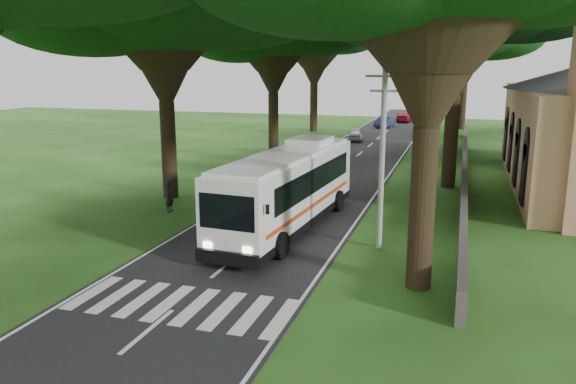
# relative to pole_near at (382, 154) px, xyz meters

# --- Properties ---
(ground) EXTENTS (140.00, 140.00, 0.00)m
(ground) POSITION_rel_pole_near_xyz_m (-5.50, -6.00, -4.18)
(ground) COLOR #234614
(ground) RESTS_ON ground
(road) EXTENTS (8.00, 120.00, 0.04)m
(road) POSITION_rel_pole_near_xyz_m (-5.50, 19.00, -4.17)
(road) COLOR black
(road) RESTS_ON ground
(crosswalk) EXTENTS (8.00, 3.00, 0.01)m
(crosswalk) POSITION_rel_pole_near_xyz_m (-5.50, -8.00, -4.18)
(crosswalk) COLOR silver
(crosswalk) RESTS_ON ground
(property_wall) EXTENTS (0.35, 50.00, 1.20)m
(property_wall) POSITION_rel_pole_near_xyz_m (3.50, 18.00, -3.58)
(property_wall) COLOR #383533
(property_wall) RESTS_ON ground
(pole_near) EXTENTS (1.60, 0.24, 8.00)m
(pole_near) POSITION_rel_pole_near_xyz_m (0.00, 0.00, 0.00)
(pole_near) COLOR gray
(pole_near) RESTS_ON ground
(pole_mid) EXTENTS (1.60, 0.24, 8.00)m
(pole_mid) POSITION_rel_pole_near_xyz_m (0.00, 20.00, 0.00)
(pole_mid) COLOR gray
(pole_mid) RESTS_ON ground
(pole_far) EXTENTS (1.60, 0.24, 8.00)m
(pole_far) POSITION_rel_pole_near_xyz_m (0.00, 40.00, 0.00)
(pole_far) COLOR gray
(pole_far) RESTS_ON ground
(tree_l_midb) EXTENTS (12.96, 12.96, 13.80)m
(tree_l_midb) POSITION_rel_pole_near_xyz_m (-13.00, 24.00, 6.71)
(tree_l_midb) COLOR black
(tree_l_midb) RESTS_ON ground
(tree_l_far) EXTENTS (12.48, 12.48, 14.17)m
(tree_l_far) POSITION_rel_pole_near_xyz_m (-14.00, 42.00, 7.14)
(tree_l_far) COLOR black
(tree_l_far) RESTS_ON ground
(tree_r_midb) EXTENTS (13.29, 13.29, 13.68)m
(tree_r_midb) POSITION_rel_pole_near_xyz_m (2.00, 32.00, 6.53)
(tree_r_midb) COLOR black
(tree_r_midb) RESTS_ON ground
(tree_r_far) EXTENTS (14.91, 14.91, 15.14)m
(tree_r_far) POSITION_rel_pole_near_xyz_m (3.00, 50.00, 7.68)
(tree_r_far) COLOR black
(tree_r_far) RESTS_ON ground
(coach_bus) EXTENTS (3.71, 12.99, 3.78)m
(coach_bus) POSITION_rel_pole_near_xyz_m (-4.70, 1.75, -2.14)
(coach_bus) COLOR white
(coach_bus) RESTS_ON ground
(distant_car_a) EXTENTS (1.96, 3.85, 1.26)m
(distant_car_a) POSITION_rel_pole_near_xyz_m (-7.53, 34.76, -3.52)
(distant_car_a) COLOR #ADAEB2
(distant_car_a) RESTS_ON road
(distant_car_b) EXTENTS (2.38, 4.49, 1.41)m
(distant_car_b) POSITION_rel_pole_near_xyz_m (-6.30, 48.57, -3.45)
(distant_car_b) COLOR #21244D
(distant_car_b) RESTS_ON road
(distant_car_c) EXTENTS (2.15, 4.85, 1.38)m
(distant_car_c) POSITION_rel_pole_near_xyz_m (-4.70, 56.70, -3.46)
(distant_car_c) COLOR maroon
(distant_car_c) RESTS_ON road
(pedestrian) EXTENTS (0.44, 0.66, 1.77)m
(pedestrian) POSITION_rel_pole_near_xyz_m (-11.79, 2.80, -3.30)
(pedestrian) COLOR black
(pedestrian) RESTS_ON ground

